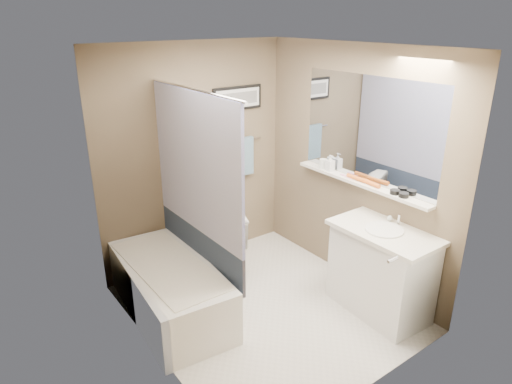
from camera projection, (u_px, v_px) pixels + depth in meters
ground at (265, 308)px, 4.38m from camera, size 2.50×2.50×0.00m
ceiling at (268, 49)px, 3.51m from camera, size 2.20×2.50×0.04m
wall_back at (196, 158)px, 4.86m from camera, size 2.20×0.04×2.40m
wall_front at (380, 246)px, 3.02m from camera, size 2.20×0.04×2.40m
wall_left at (150, 223)px, 3.34m from camera, size 0.04×2.50×2.40m
wall_right at (352, 168)px, 4.54m from camera, size 0.04×2.50×2.40m
tile_surround at (125, 225)px, 3.78m from camera, size 0.02×1.55×2.00m
curtain_rod at (192, 89)px, 3.79m from camera, size 0.02×1.55×0.02m
curtain_upper at (196, 164)px, 4.02m from camera, size 0.03×1.45×1.28m
curtain_lower at (200, 246)px, 4.32m from camera, size 0.03×1.45×0.36m
mirror at (368, 130)px, 4.28m from camera, size 0.02×1.60×1.00m
shelf at (360, 183)px, 4.44m from camera, size 0.12×1.60×0.03m
towel_bar at (239, 141)px, 5.12m from camera, size 0.60×0.02×0.02m
towel at (240, 157)px, 5.17m from camera, size 0.34×0.05×0.44m
art_frame at (237, 98)px, 4.96m from camera, size 0.62×0.02×0.26m
art_mat at (238, 98)px, 4.95m from camera, size 0.56×0.00×0.20m
art_image at (238, 99)px, 4.95m from camera, size 0.50×0.00×0.13m
door at (427, 249)px, 3.39m from camera, size 0.80×0.02×2.00m
door_handle at (393, 260)px, 3.25m from camera, size 0.10×0.02×0.02m
bathtub at (170, 289)px, 4.23m from camera, size 0.83×1.56×0.50m
tub_rim at (168, 266)px, 4.14m from camera, size 0.56×1.36×0.02m
toilet at (222, 239)px, 4.90m from camera, size 0.66×0.84×0.75m
vanity at (381, 273)px, 4.22m from camera, size 0.56×0.93×0.80m
countertop at (385, 232)px, 4.06m from camera, size 0.54×0.96×0.04m
sink_basin at (384, 230)px, 4.05m from camera, size 0.34×0.34×0.01m
faucet_spout at (399, 220)px, 4.14m from camera, size 0.02×0.02×0.10m
faucet_knob at (390, 218)px, 4.23m from camera, size 0.05×0.05×0.05m
candle_bowl_near at (404, 195)px, 4.05m from camera, size 0.09×0.09×0.04m
candle_bowl_far at (395, 192)px, 4.12m from camera, size 0.09×0.09×0.04m
hair_brush_front at (371, 183)px, 4.33m from camera, size 0.06×0.22×0.04m
hair_brush_back at (356, 178)px, 4.46m from camera, size 0.04×0.22×0.04m
pink_comb at (347, 176)px, 4.56m from camera, size 0.03×0.16×0.01m
glass_jar at (323, 164)px, 4.80m from camera, size 0.08×0.08×0.10m
soap_bottle at (330, 163)px, 4.71m from camera, size 0.08×0.08×0.17m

